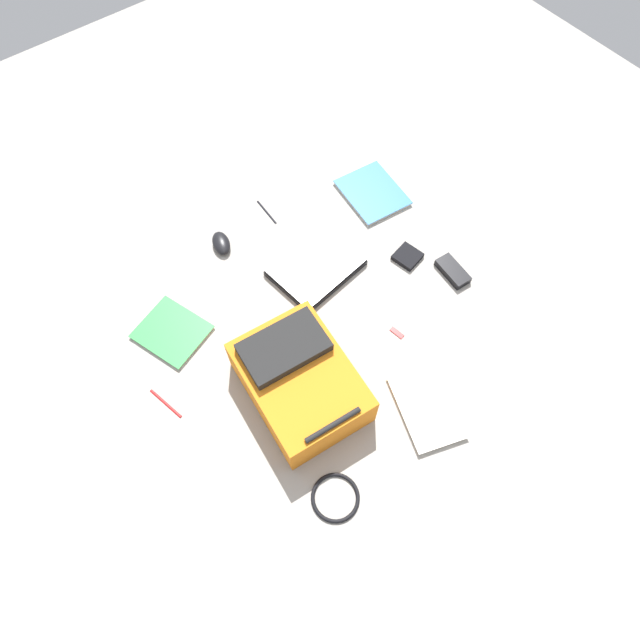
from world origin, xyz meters
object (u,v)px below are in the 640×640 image
(laptop, at_px, (316,267))
(computer_mouse, at_px, (221,243))
(book_manual, at_px, (372,193))
(cable_coil, at_px, (335,498))
(backpack, at_px, (299,380))
(pen_black, at_px, (267,212))
(power_brick, at_px, (453,271))
(earbud_pouch, at_px, (407,256))
(usb_stick, at_px, (397,332))
(book_comic, at_px, (172,332))
(pen_blue, at_px, (166,403))
(book_blue, at_px, (426,407))

(laptop, xyz_separation_m, computer_mouse, (0.22, -0.30, 0.00))
(book_manual, bearing_deg, cable_coil, 44.44)
(backpack, bearing_deg, pen_black, -116.61)
(cable_coil, height_order, pen_black, cable_coil)
(cable_coil, height_order, power_brick, power_brick)
(laptop, height_order, computer_mouse, computer_mouse)
(earbud_pouch, bearing_deg, book_manual, -106.81)
(pen_black, relative_size, usb_stick, 2.57)
(laptop, height_order, usb_stick, laptop)
(backpack, height_order, book_comic, backpack)
(book_manual, distance_m, usb_stick, 0.62)
(computer_mouse, bearing_deg, book_manual, -177.37)
(book_manual, xyz_separation_m, usb_stick, (0.33, 0.53, -0.00))
(computer_mouse, height_order, cable_coil, computer_mouse)
(cable_coil, distance_m, pen_blue, 0.62)
(laptop, distance_m, pen_black, 0.33)
(book_comic, bearing_deg, pen_black, -157.40)
(pen_black, distance_m, earbud_pouch, 0.58)
(laptop, xyz_separation_m, book_manual, (-0.40, -0.15, -0.01))
(computer_mouse, bearing_deg, cable_coil, 93.53)
(computer_mouse, height_order, pen_black, computer_mouse)
(power_brick, bearing_deg, computer_mouse, -45.79)
(book_comic, xyz_separation_m, cable_coil, (-0.10, 0.78, -0.00))
(book_blue, bearing_deg, cable_coil, 5.78)
(usb_stick, bearing_deg, book_blue, 68.00)
(cable_coil, distance_m, power_brick, 0.91)
(backpack, distance_m, usb_stick, 0.40)
(backpack, bearing_deg, power_brick, -178.11)
(book_comic, relative_size, pen_blue, 1.93)
(book_blue, xyz_separation_m, computer_mouse, (0.18, -0.94, 0.01))
(book_comic, bearing_deg, cable_coil, 97.65)
(backpack, distance_m, power_brick, 0.72)
(book_comic, bearing_deg, power_brick, 156.16)
(usb_stick, bearing_deg, earbud_pouch, -138.29)
(laptop, distance_m, book_blue, 0.64)
(book_manual, relative_size, power_brick, 2.08)
(book_manual, height_order, pen_black, book_manual)
(cable_coil, distance_m, usb_stick, 0.60)
(laptop, xyz_separation_m, usb_stick, (-0.06, 0.38, -0.01))
(computer_mouse, xyz_separation_m, cable_coil, (0.23, 0.99, -0.01))
(book_blue, xyz_separation_m, earbud_pouch, (-0.34, -0.47, 0.00))
(book_comic, xyz_separation_m, usb_stick, (-0.62, 0.48, -0.00))
(book_manual, xyz_separation_m, pen_blue, (1.10, 0.26, -0.00))
(book_manual, bearing_deg, earbud_pouch, 73.19)
(laptop, height_order, cable_coil, laptop)
(laptop, relative_size, pen_black, 2.48)
(pen_black, bearing_deg, laptop, 88.32)
(backpack, distance_m, cable_coil, 0.37)
(book_blue, height_order, power_brick, power_brick)
(book_blue, xyz_separation_m, cable_coil, (0.41, 0.04, -0.00))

